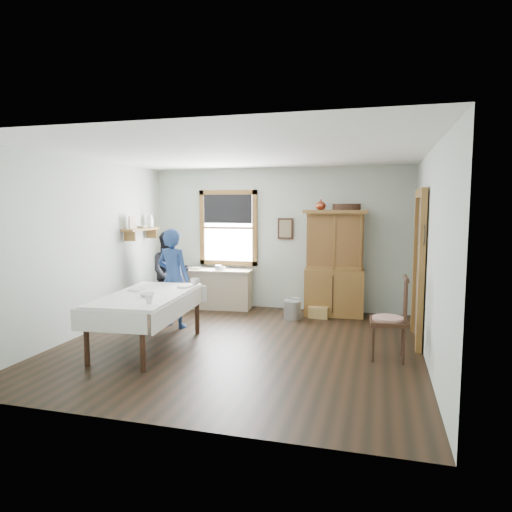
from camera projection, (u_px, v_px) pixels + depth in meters
The scene contains 20 objects.
room at pixel (240, 251), 6.37m from camera, with size 5.01×5.01×2.70m.
window at pixel (228, 224), 8.97m from camera, with size 1.18×0.07×1.48m.
doorway at pixel (420, 263), 6.57m from camera, with size 0.09×1.14×2.22m.
wall_shelf at pixel (142, 228), 8.44m from camera, with size 0.24×1.00×0.44m.
framed_picture at pixel (285, 229), 8.67m from camera, with size 0.30×0.04×0.40m, color #381F13.
rug_beater at pixel (424, 226), 5.98m from camera, with size 0.27×0.27×0.01m, color black.
work_counter at pixel (218, 289), 8.85m from camera, with size 1.33×0.50×0.76m, color tan.
china_hutch at pixel (335, 263), 8.20m from camera, with size 1.12×0.53×1.91m, color brown.
dining_table at pixel (148, 321), 6.34m from camera, with size 1.02×1.93×0.77m, color white.
spindle_chair at pixel (389, 317), 5.88m from camera, with size 0.50×0.50×1.09m, color #381F13.
pail at pixel (292, 310), 8.02m from camera, with size 0.30×0.30×0.32m, color #A2A5AA.
wicker_basket at pixel (319, 312), 8.11m from camera, with size 0.34×0.24×0.20m, color tan.
woman_blue at pixel (173, 282), 7.42m from camera, with size 0.55×0.36×1.50m, color navy.
figure_dark at pixel (170, 276), 8.46m from camera, with size 0.68×0.53×1.39m, color black.
table_cup_a at pixel (195, 281), 7.00m from camera, with size 0.13×0.13×0.11m, color silver.
table_cup_b at pixel (149, 300), 5.65m from camera, with size 0.10×0.10×0.09m, color silver.
table_bowl at pixel (147, 295), 6.09m from camera, with size 0.21×0.21×0.05m, color silver.
counter_book at pixel (191, 268), 8.91m from camera, with size 0.16×0.22×0.02m, color #7C6E53.
counter_bowl at pixel (221, 268), 8.74m from camera, with size 0.18×0.18×0.06m, color silver.
shelf_bowl at pixel (142, 227), 8.45m from camera, with size 0.22×0.22×0.05m, color silver.
Camera 1 is at (1.88, -6.06, 1.98)m, focal length 32.00 mm.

